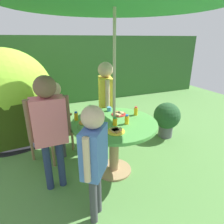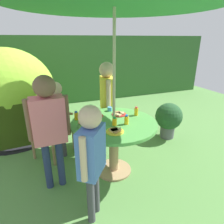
{
  "view_description": "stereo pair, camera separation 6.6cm",
  "coord_description": "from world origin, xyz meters",
  "px_view_note": "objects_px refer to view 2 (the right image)",
  "views": [
    {
      "loc": [
        -0.92,
        -2.13,
        1.78
      ],
      "look_at": [
        0.01,
        0.09,
        0.86
      ],
      "focal_mm": 31.2,
      "sensor_mm": 36.0,
      "label": 1
    },
    {
      "loc": [
        -0.86,
        -2.16,
        1.78
      ],
      "look_at": [
        0.01,
        0.09,
        0.86
      ],
      "focal_mm": 31.2,
      "sensor_mm": 36.0,
      "label": 2
    }
  ],
  "objects_px": {
    "plate_center_front": "(115,131)",
    "cup_near": "(110,109)",
    "juice_bottle_near_left": "(84,118)",
    "potted_plant": "(169,118)",
    "snack_bowl": "(84,124)",
    "plate_front_edge": "(95,116)",
    "child_in_yellow_shirt": "(107,94)",
    "juice_bottle_mid_left": "(76,116)",
    "plate_far_left": "(119,114)",
    "garden_table": "(114,133)",
    "child_in_grey_shirt": "(57,110)",
    "juice_bottle_center_back": "(115,121)",
    "juice_bottle_far_right": "(126,120)",
    "child_in_pink_shirt": "(49,120)",
    "juice_bottle_mid_right": "(91,109)",
    "juice_bottle_near_right": "(136,111)",
    "dome_tent": "(10,93)",
    "cup_far": "(94,121)",
    "child_in_blue_shirt": "(92,151)",
    "wooden_chair": "(48,124)"
  },
  "relations": [
    {
      "from": "cup_near",
      "to": "plate_front_edge",
      "type": "bearing_deg",
      "value": -152.74
    },
    {
      "from": "child_in_yellow_shirt",
      "to": "juice_bottle_mid_left",
      "type": "xyz_separation_m",
      "value": [
        -0.63,
        -0.54,
        -0.1
      ]
    },
    {
      "from": "child_in_yellow_shirt",
      "to": "juice_bottle_near_left",
      "type": "height_order",
      "value": "child_in_yellow_shirt"
    },
    {
      "from": "potted_plant",
      "to": "snack_bowl",
      "type": "bearing_deg",
      "value": -160.95
    },
    {
      "from": "juice_bottle_far_right",
      "to": "juice_bottle_mid_left",
      "type": "distance_m",
      "value": 0.67
    },
    {
      "from": "child_in_yellow_shirt",
      "to": "juice_bottle_near_left",
      "type": "bearing_deg",
      "value": -26.79
    },
    {
      "from": "snack_bowl",
      "to": "juice_bottle_mid_left",
      "type": "height_order",
      "value": "juice_bottle_mid_left"
    },
    {
      "from": "plate_front_edge",
      "to": "cup_far",
      "type": "height_order",
      "value": "cup_far"
    },
    {
      "from": "potted_plant",
      "to": "child_in_pink_shirt",
      "type": "distance_m",
      "value": 2.27
    },
    {
      "from": "child_in_blue_shirt",
      "to": "juice_bottle_near_right",
      "type": "height_order",
      "value": "child_in_blue_shirt"
    },
    {
      "from": "juice_bottle_center_back",
      "to": "juice_bottle_mid_right",
      "type": "xyz_separation_m",
      "value": [
        -0.15,
        0.57,
        -0.0
      ]
    },
    {
      "from": "child_in_grey_shirt",
      "to": "cup_near",
      "type": "distance_m",
      "value": 0.79
    },
    {
      "from": "plate_far_left",
      "to": "juice_bottle_far_right",
      "type": "relative_size",
      "value": 1.62
    },
    {
      "from": "child_in_pink_shirt",
      "to": "juice_bottle_mid_left",
      "type": "distance_m",
      "value": 0.45
    },
    {
      "from": "snack_bowl",
      "to": "plate_front_edge",
      "type": "distance_m",
      "value": 0.37
    },
    {
      "from": "child_in_pink_shirt",
      "to": "snack_bowl",
      "type": "height_order",
      "value": "child_in_pink_shirt"
    },
    {
      "from": "child_in_grey_shirt",
      "to": "juice_bottle_near_left",
      "type": "bearing_deg",
      "value": -15.06
    },
    {
      "from": "child_in_pink_shirt",
      "to": "plate_front_edge",
      "type": "xyz_separation_m",
      "value": [
        0.63,
        0.28,
        -0.14
      ]
    },
    {
      "from": "plate_center_front",
      "to": "juice_bottle_mid_right",
      "type": "distance_m",
      "value": 0.75
    },
    {
      "from": "child_in_yellow_shirt",
      "to": "cup_near",
      "type": "distance_m",
      "value": 0.41
    },
    {
      "from": "garden_table",
      "to": "child_in_yellow_shirt",
      "type": "bearing_deg",
      "value": 76.65
    },
    {
      "from": "juice_bottle_near_left",
      "to": "juice_bottle_mid_left",
      "type": "distance_m",
      "value": 0.14
    },
    {
      "from": "cup_far",
      "to": "dome_tent",
      "type": "bearing_deg",
      "value": 122.33
    },
    {
      "from": "snack_bowl",
      "to": "juice_bottle_near_left",
      "type": "xyz_separation_m",
      "value": [
        0.04,
        0.16,
        0.01
      ]
    },
    {
      "from": "juice_bottle_near_left",
      "to": "cup_far",
      "type": "bearing_deg",
      "value": -44.57
    },
    {
      "from": "garden_table",
      "to": "child_in_grey_shirt",
      "type": "bearing_deg",
      "value": 133.18
    },
    {
      "from": "dome_tent",
      "to": "potted_plant",
      "type": "distance_m",
      "value": 3.01
    },
    {
      "from": "child_in_pink_shirt",
      "to": "juice_bottle_mid_right",
      "type": "bearing_deg",
      "value": 37.02
    },
    {
      "from": "juice_bottle_mid_right",
      "to": "plate_far_left",
      "type": "bearing_deg",
      "value": -37.04
    },
    {
      "from": "child_in_yellow_shirt",
      "to": "juice_bottle_center_back",
      "type": "bearing_deg",
      "value": -0.46
    },
    {
      "from": "cup_far",
      "to": "juice_bottle_near_right",
      "type": "bearing_deg",
      "value": 5.87
    },
    {
      "from": "dome_tent",
      "to": "cup_far",
      "type": "height_order",
      "value": "dome_tent"
    },
    {
      "from": "juice_bottle_mid_right",
      "to": "plate_center_front",
      "type": "bearing_deg",
      "value": -83.25
    },
    {
      "from": "plate_center_front",
      "to": "cup_near",
      "type": "relative_size",
      "value": 3.14
    },
    {
      "from": "child_in_blue_shirt",
      "to": "plate_center_front",
      "type": "relative_size",
      "value": 5.89
    },
    {
      "from": "garden_table",
      "to": "juice_bottle_mid_left",
      "type": "height_order",
      "value": "juice_bottle_mid_left"
    },
    {
      "from": "plate_far_left",
      "to": "plate_center_front",
      "type": "bearing_deg",
      "value": -117.81
    },
    {
      "from": "wooden_chair",
      "to": "plate_center_front",
      "type": "distance_m",
      "value": 1.32
    },
    {
      "from": "child_in_yellow_shirt",
      "to": "juice_bottle_near_right",
      "type": "height_order",
      "value": "child_in_yellow_shirt"
    },
    {
      "from": "juice_bottle_center_back",
      "to": "potted_plant",
      "type": "bearing_deg",
      "value": 26.6
    },
    {
      "from": "juice_bottle_mid_right",
      "to": "cup_far",
      "type": "height_order",
      "value": "juice_bottle_mid_right"
    },
    {
      "from": "child_in_yellow_shirt",
      "to": "child_in_grey_shirt",
      "type": "xyz_separation_m",
      "value": [
        -0.83,
        -0.1,
        -0.15
      ]
    },
    {
      "from": "juice_bottle_near_left",
      "to": "cup_near",
      "type": "height_order",
      "value": "juice_bottle_near_left"
    },
    {
      "from": "juice_bottle_center_back",
      "to": "juice_bottle_mid_left",
      "type": "distance_m",
      "value": 0.54
    },
    {
      "from": "wooden_chair",
      "to": "juice_bottle_near_right",
      "type": "bearing_deg",
      "value": -75.39
    },
    {
      "from": "plate_front_edge",
      "to": "cup_far",
      "type": "relative_size",
      "value": 3.16
    },
    {
      "from": "dome_tent",
      "to": "juice_bottle_far_right",
      "type": "relative_size",
      "value": 14.63
    },
    {
      "from": "juice_bottle_near_left",
      "to": "juice_bottle_center_back",
      "type": "height_order",
      "value": "juice_bottle_center_back"
    },
    {
      "from": "wooden_chair",
      "to": "child_in_blue_shirt",
      "type": "relative_size",
      "value": 0.74
    },
    {
      "from": "plate_far_left",
      "to": "juice_bottle_center_back",
      "type": "bearing_deg",
      "value": -121.7
    }
  ]
}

